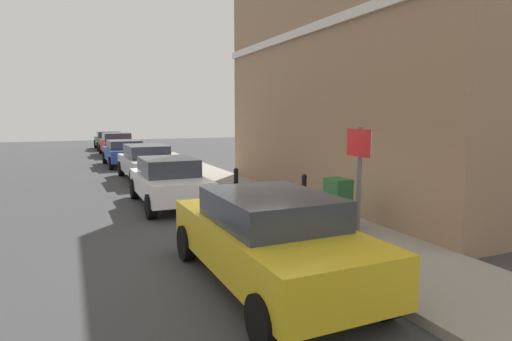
{
  "coord_description": "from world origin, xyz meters",
  "views": [
    {
      "loc": [
        -3.17,
        -7.31,
        2.64
      ],
      "look_at": [
        1.24,
        2.76,
        1.2
      ],
      "focal_mm": 29.87,
      "sensor_mm": 36.0,
      "label": 1
    }
  ],
  "objects_px": {
    "bollard_far_kerb": "(236,185)",
    "utility_cabinet": "(337,207)",
    "car_yellow": "(269,237)",
    "car_red": "(117,144)",
    "car_green": "(108,140)",
    "car_blue": "(124,152)",
    "bollard_near_cabinet": "(304,193)",
    "car_white": "(169,181)",
    "street_sign": "(359,176)",
    "car_silver": "(146,162)"
  },
  "relations": [
    {
      "from": "car_green",
      "to": "street_sign",
      "type": "relative_size",
      "value": 1.79
    },
    {
      "from": "car_white",
      "to": "car_red",
      "type": "bearing_deg",
      "value": -0.87
    },
    {
      "from": "car_yellow",
      "to": "car_green",
      "type": "relative_size",
      "value": 1.07
    },
    {
      "from": "car_red",
      "to": "bollard_far_kerb",
      "type": "height_order",
      "value": "car_red"
    },
    {
      "from": "bollard_far_kerb",
      "to": "utility_cabinet",
      "type": "bearing_deg",
      "value": -73.5
    },
    {
      "from": "car_white",
      "to": "bollard_near_cabinet",
      "type": "height_order",
      "value": "car_white"
    },
    {
      "from": "car_blue",
      "to": "car_red",
      "type": "bearing_deg",
      "value": -3.74
    },
    {
      "from": "bollard_near_cabinet",
      "to": "bollard_far_kerb",
      "type": "height_order",
      "value": "same"
    },
    {
      "from": "car_red",
      "to": "bollard_far_kerb",
      "type": "relative_size",
      "value": 4.34
    },
    {
      "from": "car_white",
      "to": "bollard_near_cabinet",
      "type": "xyz_separation_m",
      "value": [
        2.68,
        -3.21,
        -0.03
      ]
    },
    {
      "from": "car_red",
      "to": "bollard_far_kerb",
      "type": "xyz_separation_m",
      "value": [
        1.35,
        -18.3,
        -0.04
      ]
    },
    {
      "from": "car_silver",
      "to": "street_sign",
      "type": "distance_m",
      "value": 12.09
    },
    {
      "from": "car_blue",
      "to": "utility_cabinet",
      "type": "height_order",
      "value": "car_blue"
    },
    {
      "from": "car_yellow",
      "to": "bollard_far_kerb",
      "type": "height_order",
      "value": "car_yellow"
    },
    {
      "from": "bollard_near_cabinet",
      "to": "car_green",
      "type": "bearing_deg",
      "value": 95.65
    },
    {
      "from": "car_red",
      "to": "utility_cabinet",
      "type": "bearing_deg",
      "value": -174.94
    },
    {
      "from": "car_red",
      "to": "street_sign",
      "type": "distance_m",
      "value": 23.71
    },
    {
      "from": "car_blue",
      "to": "bollard_near_cabinet",
      "type": "bearing_deg",
      "value": -170.54
    },
    {
      "from": "car_red",
      "to": "street_sign",
      "type": "relative_size",
      "value": 1.96
    },
    {
      "from": "car_white",
      "to": "car_silver",
      "type": "relative_size",
      "value": 0.89
    },
    {
      "from": "car_yellow",
      "to": "car_red",
      "type": "xyz_separation_m",
      "value": [
        0.06,
        23.39,
        -0.02
      ]
    },
    {
      "from": "car_yellow",
      "to": "car_green",
      "type": "height_order",
      "value": "car_yellow"
    },
    {
      "from": "car_white",
      "to": "car_silver",
      "type": "distance_m",
      "value": 5.23
    },
    {
      "from": "car_white",
      "to": "utility_cabinet",
      "type": "height_order",
      "value": "car_white"
    },
    {
      "from": "car_yellow",
      "to": "car_green",
      "type": "distance_m",
      "value": 28.88
    },
    {
      "from": "bollard_far_kerb",
      "to": "street_sign",
      "type": "xyz_separation_m",
      "value": [
        0.05,
        -5.35,
        0.96
      ]
    },
    {
      "from": "car_silver",
      "to": "utility_cabinet",
      "type": "distance_m",
      "value": 10.3
    },
    {
      "from": "car_yellow",
      "to": "bollard_far_kerb",
      "type": "bearing_deg",
      "value": -16.31
    },
    {
      "from": "car_yellow",
      "to": "car_silver",
      "type": "bearing_deg",
      "value": -1.09
    },
    {
      "from": "car_yellow",
      "to": "car_red",
      "type": "height_order",
      "value": "same"
    },
    {
      "from": "car_yellow",
      "to": "car_blue",
      "type": "xyz_separation_m",
      "value": [
        -0.18,
        17.18,
        -0.06
      ]
    },
    {
      "from": "car_blue",
      "to": "utility_cabinet",
      "type": "xyz_separation_m",
      "value": [
        2.6,
        -15.5,
        -0.03
      ]
    },
    {
      "from": "car_yellow",
      "to": "bollard_near_cabinet",
      "type": "relative_size",
      "value": 4.23
    },
    {
      "from": "car_silver",
      "to": "bollard_near_cabinet",
      "type": "relative_size",
      "value": 4.3
    },
    {
      "from": "car_blue",
      "to": "car_yellow",
      "type": "bearing_deg",
      "value": 179.05
    },
    {
      "from": "bollard_far_kerb",
      "to": "car_yellow",
      "type": "bearing_deg",
      "value": -105.51
    },
    {
      "from": "car_blue",
      "to": "bollard_near_cabinet",
      "type": "distance_m",
      "value": 14.16
    },
    {
      "from": "car_yellow",
      "to": "car_green",
      "type": "bearing_deg",
      "value": -0.78
    },
    {
      "from": "car_yellow",
      "to": "car_blue",
      "type": "relative_size",
      "value": 1.07
    },
    {
      "from": "car_blue",
      "to": "bollard_near_cabinet",
      "type": "height_order",
      "value": "car_blue"
    },
    {
      "from": "car_red",
      "to": "bollard_near_cabinet",
      "type": "height_order",
      "value": "car_red"
    },
    {
      "from": "car_blue",
      "to": "street_sign",
      "type": "distance_m",
      "value": 17.54
    },
    {
      "from": "car_white",
      "to": "car_green",
      "type": "distance_m",
      "value": 22.39
    },
    {
      "from": "car_blue",
      "to": "street_sign",
      "type": "relative_size",
      "value": 1.79
    },
    {
      "from": "car_silver",
      "to": "car_blue",
      "type": "bearing_deg",
      "value": 1.2
    },
    {
      "from": "car_red",
      "to": "car_white",
      "type": "bearing_deg",
      "value": 178.11
    },
    {
      "from": "car_green",
      "to": "car_yellow",
      "type": "bearing_deg",
      "value": 179.29
    },
    {
      "from": "bollard_near_cabinet",
      "to": "car_blue",
      "type": "bearing_deg",
      "value": 101.0
    },
    {
      "from": "car_yellow",
      "to": "utility_cabinet",
      "type": "bearing_deg",
      "value": -56.06
    },
    {
      "from": "utility_cabinet",
      "to": "car_white",
      "type": "bearing_deg",
      "value": 118.25
    }
  ]
}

